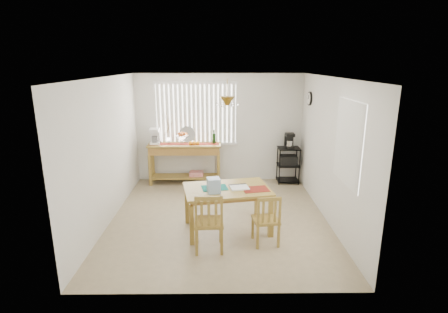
{
  "coord_description": "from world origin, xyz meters",
  "views": [
    {
      "loc": [
        0.03,
        -6.08,
        2.85
      ],
      "look_at": [
        0.1,
        0.55,
        1.05
      ],
      "focal_mm": 28.0,
      "sensor_mm": 36.0,
      "label": 1
    }
  ],
  "objects_px": {
    "sideboard": "(185,154)",
    "chair_left": "(209,222)",
    "cart_items": "(289,141)",
    "wire_cart": "(288,162)",
    "chair_right": "(266,220)",
    "dining_table": "(227,193)"
  },
  "relations": [
    {
      "from": "sideboard",
      "to": "cart_items",
      "type": "distance_m",
      "value": 2.5
    },
    {
      "from": "cart_items",
      "to": "chair_left",
      "type": "xyz_separation_m",
      "value": [
        -1.82,
        -3.19,
        -0.57
      ]
    },
    {
      "from": "wire_cart",
      "to": "cart_items",
      "type": "bearing_deg",
      "value": 90.0
    },
    {
      "from": "dining_table",
      "to": "sideboard",
      "type": "bearing_deg",
      "value": 111.16
    },
    {
      "from": "dining_table",
      "to": "chair_right",
      "type": "distance_m",
      "value": 0.85
    },
    {
      "from": "sideboard",
      "to": "chair_right",
      "type": "height_order",
      "value": "sideboard"
    },
    {
      "from": "chair_right",
      "to": "sideboard",
      "type": "bearing_deg",
      "value": 117.79
    },
    {
      "from": "sideboard",
      "to": "wire_cart",
      "type": "distance_m",
      "value": 2.49
    },
    {
      "from": "cart_items",
      "to": "dining_table",
      "type": "relative_size",
      "value": 0.23
    },
    {
      "from": "chair_left",
      "to": "chair_right",
      "type": "bearing_deg",
      "value": 11.37
    },
    {
      "from": "cart_items",
      "to": "chair_left",
      "type": "bearing_deg",
      "value": -119.66
    },
    {
      "from": "sideboard",
      "to": "cart_items",
      "type": "relative_size",
      "value": 4.8
    },
    {
      "from": "sideboard",
      "to": "chair_left",
      "type": "height_order",
      "value": "sideboard"
    },
    {
      "from": "dining_table",
      "to": "chair_right",
      "type": "xyz_separation_m",
      "value": [
        0.62,
        -0.52,
        -0.26
      ]
    },
    {
      "from": "wire_cart",
      "to": "chair_right",
      "type": "xyz_separation_m",
      "value": [
        -0.91,
        -3.0,
        -0.1
      ]
    },
    {
      "from": "chair_right",
      "to": "chair_left",
      "type": "bearing_deg",
      "value": -168.63
    },
    {
      "from": "sideboard",
      "to": "chair_left",
      "type": "bearing_deg",
      "value": -78.16
    },
    {
      "from": "wire_cart",
      "to": "dining_table",
      "type": "distance_m",
      "value": 2.92
    },
    {
      "from": "wire_cart",
      "to": "chair_right",
      "type": "relative_size",
      "value": 1.02
    },
    {
      "from": "cart_items",
      "to": "chair_left",
      "type": "relative_size",
      "value": 0.37
    },
    {
      "from": "dining_table",
      "to": "chair_right",
      "type": "height_order",
      "value": "chair_right"
    },
    {
      "from": "cart_items",
      "to": "chair_left",
      "type": "distance_m",
      "value": 3.72
    }
  ]
}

